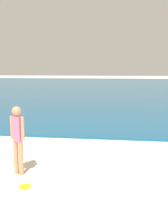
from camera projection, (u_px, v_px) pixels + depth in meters
The scene contains 3 objects.
water at pixel (116, 86), 38.19m from camera, with size 160.00×60.00×0.06m, color #14567F.
person_standing at pixel (18, 136), 5.79m from camera, with size 0.35×0.21×1.56m.
frisbee at pixel (25, 187), 5.28m from camera, with size 0.24×0.24×0.03m, color yellow.
Camera 1 is at (0.49, 2.24, 2.35)m, focal length 41.99 mm.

